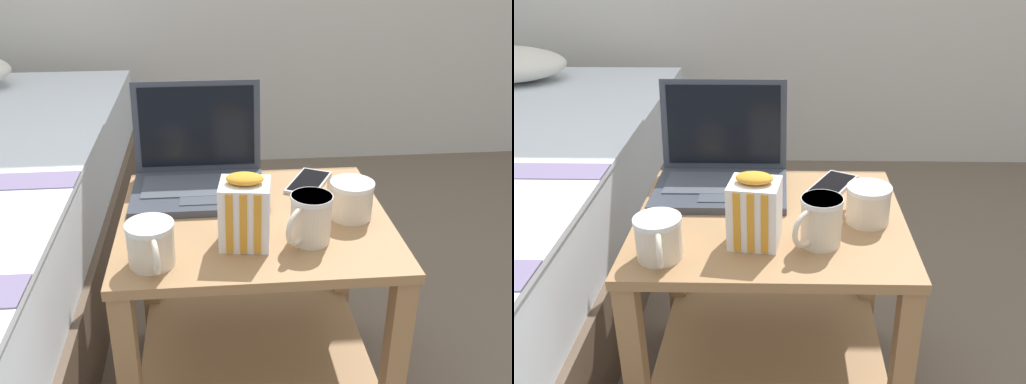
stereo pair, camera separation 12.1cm
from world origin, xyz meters
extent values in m
cube|color=#997047|center=(0.00, 0.00, 0.50)|extent=(0.60, 0.53, 0.02)
cube|color=#997047|center=(0.00, 0.00, 0.13)|extent=(0.56, 0.49, 0.02)
cube|color=#997047|center=(-0.27, -0.24, 0.25)|extent=(0.04, 0.04, 0.49)
cube|color=#997047|center=(-0.27, 0.24, 0.25)|extent=(0.04, 0.04, 0.49)
cube|color=#997047|center=(0.27, 0.24, 0.25)|extent=(0.04, 0.04, 0.49)
cube|color=#333842|center=(-0.12, 0.12, 0.52)|extent=(0.32, 0.23, 0.02)
cube|color=#424751|center=(-0.12, 0.14, 0.53)|extent=(0.27, 0.13, 0.00)
cube|color=#424751|center=(-0.12, 0.06, 0.53)|extent=(0.09, 0.05, 0.00)
cube|color=#333842|center=(-0.12, 0.25, 0.65)|extent=(0.32, 0.03, 0.23)
cube|color=black|center=(-0.12, 0.25, 0.65)|extent=(0.29, 0.03, 0.20)
cube|color=yellow|center=(-0.06, 0.26, 0.70)|extent=(0.03, 0.01, 0.05)
cube|color=black|center=(-0.16, 0.25, 0.61)|extent=(0.03, 0.01, 0.04)
cube|color=orange|center=(-0.20, 0.25, 0.61)|extent=(0.03, 0.01, 0.03)
cylinder|color=beige|center=(0.21, -0.02, 0.56)|extent=(0.09, 0.09, 0.09)
cylinder|color=silver|center=(0.21, -0.02, 0.60)|extent=(0.10, 0.10, 0.01)
cylinder|color=black|center=(0.21, -0.02, 0.59)|extent=(0.09, 0.09, 0.01)
torus|color=beige|center=(0.19, 0.03, 0.56)|extent=(0.04, 0.07, 0.07)
cylinder|color=beige|center=(0.11, -0.12, 0.57)|extent=(0.08, 0.08, 0.10)
cylinder|color=silver|center=(0.11, -0.12, 0.61)|extent=(0.09, 0.09, 0.01)
cylinder|color=black|center=(0.11, -0.12, 0.61)|extent=(0.08, 0.08, 0.01)
torus|color=beige|center=(0.07, -0.15, 0.57)|extent=(0.06, 0.07, 0.08)
cylinder|color=beige|center=(-0.21, -0.17, 0.56)|extent=(0.09, 0.09, 0.09)
cylinder|color=silver|center=(-0.21, -0.17, 0.60)|extent=(0.09, 0.09, 0.01)
cylinder|color=black|center=(-0.21, -0.17, 0.59)|extent=(0.08, 0.08, 0.01)
torus|color=beige|center=(-0.20, -0.22, 0.56)|extent=(0.03, 0.07, 0.07)
cube|color=white|center=(-0.03, -0.11, 0.58)|extent=(0.11, 0.10, 0.14)
cube|color=orange|center=(-0.06, -0.16, 0.58)|extent=(0.01, 0.00, 0.13)
cube|color=orange|center=(-0.04, -0.16, 0.58)|extent=(0.01, 0.00, 0.13)
cube|color=orange|center=(-0.01, -0.16, 0.58)|extent=(0.01, 0.00, 0.13)
ellipsoid|color=orange|center=(-0.03, -0.11, 0.66)|extent=(0.08, 0.06, 0.02)
cube|color=#B7BABC|center=(0.15, 0.16, 0.52)|extent=(0.14, 0.17, 0.01)
cube|color=black|center=(0.15, 0.16, 0.52)|extent=(0.13, 0.16, 0.00)
camera|label=1|loc=(-0.10, -1.13, 1.11)|focal=40.00mm
camera|label=2|loc=(0.02, -1.13, 1.11)|focal=40.00mm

